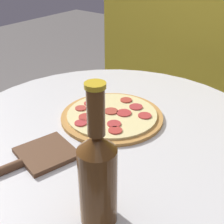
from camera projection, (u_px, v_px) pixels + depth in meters
table at (112, 187)px, 0.97m from camera, size 0.90×0.90×0.75m
fence_panel at (220, 49)px, 1.40m from camera, size 1.30×0.04×1.56m
pizza at (112, 116)px, 0.91m from camera, size 0.30×0.30×0.02m
beer_bottle at (98, 175)px, 0.54m from camera, size 0.07×0.07×0.28m
pizza_paddle at (38, 156)px, 0.74m from camera, size 0.15×0.24×0.02m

